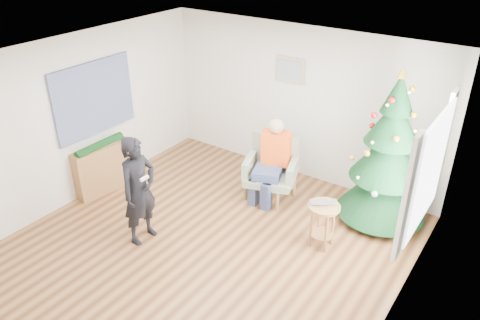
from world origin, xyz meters
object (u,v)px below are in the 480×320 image
Objects in this scene: christmas_tree at (389,156)px; standing_man at (139,191)px; stool at (322,225)px; console at (103,168)px; armchair at (271,176)px.

christmas_tree is 1.50× the size of standing_man.
stool is at bearing -58.68° from standing_man.
console is (-3.62, -0.69, 0.06)m from stool.
christmas_tree reaches higher than armchair.
console is (-4.06, -1.79, -0.66)m from christmas_tree.
christmas_tree reaches higher than console.
standing_man is 1.58× the size of console.
console is at bearing -168.02° from armchair.
christmas_tree is 4.49m from console.
christmas_tree is 1.86m from armchair.
console is at bearing 69.02° from standing_man.
stool is 1.43m from armchair.
standing_man is (-0.91, -1.98, 0.41)m from armchair.
standing_man is (-2.15, -1.28, 0.45)m from stool.
stool is 2.54m from standing_man.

